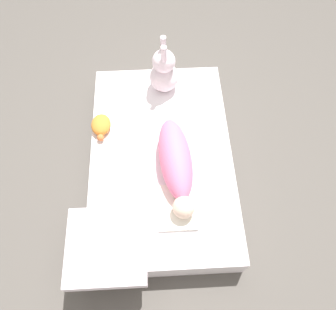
# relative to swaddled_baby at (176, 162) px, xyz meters

# --- Properties ---
(ground_plane) EXTENTS (12.00, 12.00, 0.00)m
(ground_plane) POSITION_rel_swaddled_baby_xyz_m (-0.10, -0.07, -0.27)
(ground_plane) COLOR #514C47
(bed_mattress) EXTENTS (1.24, 0.78, 0.18)m
(bed_mattress) POSITION_rel_swaddled_baby_xyz_m (-0.10, -0.07, -0.17)
(bed_mattress) COLOR white
(bed_mattress) RESTS_ON ground_plane
(burp_cloth) EXTENTS (0.24, 0.20, 0.02)m
(burp_cloth) POSITION_rel_swaddled_baby_xyz_m (0.22, -0.01, -0.07)
(burp_cloth) COLOR white
(burp_cloth) RESTS_ON bed_mattress
(swaddled_baby) EXTENTS (0.57, 0.21, 0.17)m
(swaddled_baby) POSITION_rel_swaddled_baby_xyz_m (0.00, 0.00, 0.00)
(swaddled_baby) COLOR pink
(swaddled_baby) RESTS_ON bed_mattress
(pillow) EXTENTS (0.37, 0.37, 0.08)m
(pillow) POSITION_rel_swaddled_baby_xyz_m (0.40, -0.35, -0.05)
(pillow) COLOR white
(pillow) RESTS_ON bed_mattress
(bunny_plush) EXTENTS (0.18, 0.18, 0.36)m
(bunny_plush) POSITION_rel_swaddled_baby_xyz_m (-0.58, -0.04, 0.05)
(bunny_plush) COLOR silver
(bunny_plush) RESTS_ON bed_mattress
(turtle_plush) EXTENTS (0.17, 0.11, 0.07)m
(turtle_plush) POSITION_rel_swaddled_baby_xyz_m (-0.28, -0.41, -0.05)
(turtle_plush) COLOR orange
(turtle_plush) RESTS_ON bed_mattress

